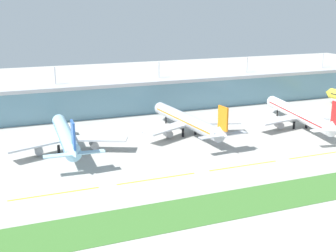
{
  "coord_description": "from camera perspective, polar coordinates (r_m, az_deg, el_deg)",
  "views": [
    {
      "loc": [
        -85.76,
        -139.45,
        57.05
      ],
      "look_at": [
        -17.74,
        31.11,
        7.0
      ],
      "focal_mm": 47.7,
      "sensor_mm": 36.0,
      "label": 1
    }
  ],
  "objects": [
    {
      "name": "airliner_center",
      "position": [
        200.91,
        2.54,
        0.64
      ],
      "size": [
        48.64,
        66.38,
        18.9
      ],
      "color": "#ADB2BC",
      "rests_on": "ground"
    },
    {
      "name": "airliner_near_middle",
      "position": [
        181.75,
        -12.93,
        -1.32
      ],
      "size": [
        48.75,
        60.15,
        18.9
      ],
      "color": "#9ED1EA",
      "rests_on": "ground"
    },
    {
      "name": "airliner_far_middle",
      "position": [
        221.32,
        16.45,
        1.4
      ],
      "size": [
        48.03,
        69.42,
        18.9
      ],
      "color": "white",
      "rests_on": "ground"
    },
    {
      "name": "ground_plane",
      "position": [
        173.36,
        9.32,
        -4.18
      ],
      "size": [
        600.0,
        600.0,
        0.0
      ],
      "primitive_type": "plane",
      "color": "#A8A59E"
    },
    {
      "name": "taxiway_stripe_west",
      "position": [
        145.03,
        -14.28,
        -8.41
      ],
      "size": [
        28.0,
        0.7,
        0.04
      ],
      "primitive_type": "cube",
      "color": "yellow",
      "rests_on": "ground"
    },
    {
      "name": "grass_verge",
      "position": [
        147.43,
        16.14,
        -8.14
      ],
      "size": [
        300.0,
        18.0,
        0.1
      ],
      "primitive_type": "cube",
      "color": "#3D702D",
      "rests_on": "ground"
    },
    {
      "name": "taxiway_stripe_mid_west",
      "position": [
        152.3,
        -1.44,
        -6.75
      ],
      "size": [
        28.0,
        0.7,
        0.04
      ],
      "primitive_type": "cube",
      "color": "yellow",
      "rests_on": "ground"
    },
    {
      "name": "taxiway_stripe_centre",
      "position": [
        166.33,
        9.65,
        -5.03
      ],
      "size": [
        28.0,
        0.7,
        0.04
      ],
      "primitive_type": "cube",
      "color": "yellow",
      "rests_on": "ground"
    },
    {
      "name": "taxiway_stripe_mid_east",
      "position": [
        185.61,
        18.69,
        -3.48
      ],
      "size": [
        28.0,
        0.7,
        0.04
      ],
      "primitive_type": "cube",
      "color": "yellow",
      "rests_on": "ground"
    },
    {
      "name": "terminal_building",
      "position": [
        254.4,
        -1.64,
        4.4
      ],
      "size": [
        288.0,
        34.0,
        27.0
      ],
      "color": "#6693A8",
      "rests_on": "ground"
    }
  ]
}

